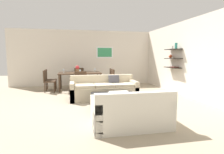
% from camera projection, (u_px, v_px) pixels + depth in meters
% --- Properties ---
extents(ground_plane, '(18.00, 18.00, 0.00)m').
position_uv_depth(ground_plane, '(103.00, 101.00, 5.94)').
color(ground_plane, tan).
extents(back_wall_unit, '(8.40, 0.09, 2.70)m').
position_uv_depth(back_wall_unit, '(98.00, 58.00, 9.28)').
color(back_wall_unit, silver).
rests_on(back_wall_unit, ground).
extents(right_wall_shelf_unit, '(0.34, 8.20, 2.70)m').
position_uv_depth(right_wall_shelf_unit, '(179.00, 58.00, 6.98)').
color(right_wall_shelf_unit, silver).
rests_on(right_wall_shelf_unit, ground).
extents(sofa_beige, '(2.22, 0.90, 0.78)m').
position_uv_depth(sofa_beige, '(104.00, 90.00, 6.25)').
color(sofa_beige, beige).
rests_on(sofa_beige, ground).
extents(loveseat_white, '(1.56, 0.90, 0.78)m').
position_uv_depth(loveseat_white, '(131.00, 113.00, 3.75)').
color(loveseat_white, silver).
rests_on(loveseat_white, ground).
extents(coffee_table, '(1.24, 1.01, 0.38)m').
position_uv_depth(coffee_table, '(115.00, 102.00, 5.08)').
color(coffee_table, black).
rests_on(coffee_table, ground).
extents(decorative_bowl, '(0.35, 0.35, 0.08)m').
position_uv_depth(decorative_bowl, '(119.00, 94.00, 4.99)').
color(decorative_bowl, '#19666B').
rests_on(decorative_bowl, coffee_table).
extents(candle_jar, '(0.08, 0.08, 0.09)m').
position_uv_depth(candle_jar, '(125.00, 94.00, 4.99)').
color(candle_jar, silver).
rests_on(candle_jar, coffee_table).
extents(dining_table, '(1.76, 1.00, 0.75)m').
position_uv_depth(dining_table, '(80.00, 74.00, 7.82)').
color(dining_table, '#422D1E').
rests_on(dining_table, ground).
extents(dining_chair_left_near, '(0.44, 0.44, 0.88)m').
position_uv_depth(dining_chair_left_near, '(47.00, 80.00, 7.37)').
color(dining_chair_left_near, '#422D1E').
rests_on(dining_chair_left_near, ground).
extents(dining_chair_left_far, '(0.44, 0.44, 0.88)m').
position_uv_depth(dining_chair_left_far, '(49.00, 78.00, 7.80)').
color(dining_chair_left_far, '#422D1E').
rests_on(dining_chair_left_far, ground).
extents(dining_chair_head, '(0.44, 0.44, 0.88)m').
position_uv_depth(dining_chair_head, '(79.00, 76.00, 8.72)').
color(dining_chair_head, '#422D1E').
rests_on(dining_chair_head, ground).
extents(dining_chair_right_near, '(0.44, 0.44, 0.88)m').
position_uv_depth(dining_chair_right_near, '(110.00, 78.00, 7.88)').
color(dining_chair_right_near, '#422D1E').
rests_on(dining_chair_right_near, ground).
extents(dining_chair_right_far, '(0.44, 0.44, 0.88)m').
position_uv_depth(dining_chair_right_far, '(109.00, 77.00, 8.32)').
color(dining_chair_right_far, '#422D1E').
rests_on(dining_chair_right_far, ground).
extents(dining_chair_foot, '(0.44, 0.44, 0.88)m').
position_uv_depth(dining_chair_foot, '(81.00, 81.00, 6.96)').
color(dining_chair_foot, '#422D1E').
rests_on(dining_chair_foot, ground).
extents(wine_glass_left_near, '(0.07, 0.07, 0.17)m').
position_uv_depth(wine_glass_left_near, '(63.00, 70.00, 7.55)').
color(wine_glass_left_near, silver).
rests_on(wine_glass_left_near, dining_table).
extents(wine_glass_right_far, '(0.08, 0.08, 0.16)m').
position_uv_depth(wine_glass_right_far, '(95.00, 69.00, 8.06)').
color(wine_glass_right_far, silver).
rests_on(wine_glass_right_far, dining_table).
extents(wine_glass_foot, '(0.07, 0.07, 0.16)m').
position_uv_depth(wine_glass_foot, '(80.00, 71.00, 7.38)').
color(wine_glass_foot, silver).
rests_on(wine_glass_foot, dining_table).
extents(wine_glass_left_far, '(0.06, 0.06, 0.16)m').
position_uv_depth(wine_glass_left_far, '(64.00, 70.00, 7.79)').
color(wine_glass_left_far, silver).
rests_on(wine_glass_left_far, dining_table).
extents(centerpiece_vase, '(0.16, 0.16, 0.29)m').
position_uv_depth(centerpiece_vase, '(77.00, 69.00, 7.81)').
color(centerpiece_vase, olive).
rests_on(centerpiece_vase, dining_table).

